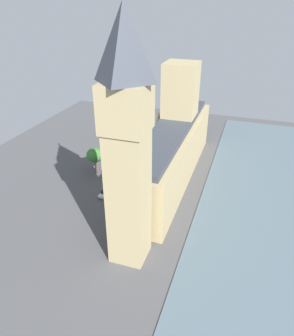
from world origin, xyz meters
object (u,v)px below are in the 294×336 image
object	(u,v)px
pedestrian_near_tower	(142,171)
pedestrian_under_trees	(137,176)
clock_tower	(127,146)
car_white_leading	(105,193)
street_lamp_opposite_hall	(101,152)
plane_tree_corner	(95,155)
pedestrian_far_end	(160,144)
parliament_building	(172,146)
plane_tree_by_river_gate	(129,119)
double_decker_bus_trailing	(123,160)
car_black_kerbside	(136,151)

from	to	relation	value
pedestrian_near_tower	pedestrian_under_trees	bearing A→B (deg)	-84.66
clock_tower	car_white_leading	world-z (taller)	clock_tower
clock_tower	pedestrian_under_trees	size ratio (longest dim) A/B	31.05
street_lamp_opposite_hall	plane_tree_corner	bearing A→B (deg)	96.13
pedestrian_far_end	pedestrian_near_tower	xyz separation A→B (m)	(-0.44, 22.05, 0.05)
plane_tree_corner	parliament_building	bearing A→B (deg)	-164.94
clock_tower	plane_tree_by_river_gate	size ratio (longest dim) A/B	4.74
pedestrian_far_end	street_lamp_opposite_hall	xyz separation A→B (m)	(14.56, 20.46, 3.85)
plane_tree_by_river_gate	parliament_building	bearing A→B (deg)	134.72
car_white_leading	plane_tree_by_river_gate	distance (m)	43.00
parliament_building	plane_tree_corner	distance (m)	24.35
pedestrian_under_trees	plane_tree_by_river_gate	world-z (taller)	plane_tree_by_river_gate
double_decker_bus_trailing	street_lamp_opposite_hall	distance (m)	7.92
plane_tree_corner	plane_tree_by_river_gate	world-z (taller)	plane_tree_by_river_gate
pedestrian_near_tower	plane_tree_corner	xyz separation A→B (m)	(14.39, 4.05, 5.22)
parliament_building	street_lamp_opposite_hall	bearing A→B (deg)	1.48
car_black_kerbside	plane_tree_corner	distance (m)	19.23
street_lamp_opposite_hall	clock_tower	bearing A→B (deg)	123.75
plane_tree_corner	clock_tower	bearing A→B (deg)	127.54
car_white_leading	street_lamp_opposite_hall	world-z (taller)	street_lamp_opposite_hall
plane_tree_by_river_gate	car_white_leading	bearing A→B (deg)	101.97
parliament_building	pedestrian_near_tower	world-z (taller)	parliament_building
parliament_building	pedestrian_under_trees	distance (m)	14.12
pedestrian_near_tower	clock_tower	bearing A→B (deg)	-64.51
pedestrian_far_end	pedestrian_near_tower	size ratio (longest dim) A/B	0.92
plane_tree_corner	car_white_leading	bearing A→B (deg)	126.64
plane_tree_corner	plane_tree_by_river_gate	size ratio (longest dim) A/B	0.77
double_decker_bus_trailing	pedestrian_far_end	bearing A→B (deg)	73.77
pedestrian_under_trees	plane_tree_by_river_gate	distance (m)	33.20
double_decker_bus_trailing	pedestrian_near_tower	xyz separation A→B (m)	(-7.30, 1.80, -1.91)
car_black_kerbside	double_decker_bus_trailing	size ratio (longest dim) A/B	0.45
pedestrian_far_end	plane_tree_by_river_gate	bearing A→B (deg)	110.59
double_decker_bus_trailing	car_white_leading	size ratio (longest dim) A/B	2.18
clock_tower	pedestrian_near_tower	world-z (taller)	clock_tower
pedestrian_near_tower	parliament_building	bearing A→B (deg)	24.09
double_decker_bus_trailing	plane_tree_by_river_gate	world-z (taller)	plane_tree_by_river_gate
clock_tower	street_lamp_opposite_hall	world-z (taller)	clock_tower
pedestrian_near_tower	street_lamp_opposite_hall	world-z (taller)	street_lamp_opposite_hall
parliament_building	double_decker_bus_trailing	size ratio (longest dim) A/B	5.71
parliament_building	double_decker_bus_trailing	xyz separation A→B (m)	(16.13, 0.40, -7.18)
double_decker_bus_trailing	street_lamp_opposite_hall	world-z (taller)	street_lamp_opposite_hall
clock_tower	pedestrian_under_trees	bearing A→B (deg)	-72.46
pedestrian_under_trees	plane_tree_by_river_gate	bearing A→B (deg)	85.21
pedestrian_under_trees	plane_tree_corner	xyz separation A→B (m)	(14.09, 0.45, 5.21)
clock_tower	car_white_leading	xyz separation A→B (m)	(15.37, -19.62, -25.24)
car_white_leading	plane_tree_by_river_gate	world-z (taller)	plane_tree_by_river_gate
double_decker_bus_trailing	pedestrian_near_tower	bearing A→B (deg)	-11.35
clock_tower	pedestrian_far_end	size ratio (longest dim) A/B	33.88
car_white_leading	street_lamp_opposite_hall	bearing A→B (deg)	-54.81
parliament_building	clock_tower	xyz separation A→B (m)	(-0.96, 37.71, 16.31)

